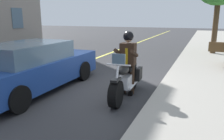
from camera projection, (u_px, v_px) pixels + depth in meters
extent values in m
plane|color=#333335|center=(91.00, 86.00, 6.91)|extent=(80.00, 80.00, 0.00)
cube|color=#E5DB4C|center=(40.00, 79.00, 7.65)|extent=(60.00, 0.16, 0.01)
cylinder|color=black|center=(116.00, 94.00, 5.23)|extent=(0.67, 0.24, 0.66)
cylinder|color=black|center=(132.00, 78.00, 6.66)|extent=(0.67, 0.24, 0.66)
cube|color=silver|center=(125.00, 81.00, 5.95)|extent=(0.58, 0.31, 0.32)
ellipsoid|color=black|center=(123.00, 70.00, 5.68)|extent=(0.58, 0.31, 0.24)
cube|color=black|center=(129.00, 67.00, 6.19)|extent=(0.72, 0.32, 0.12)
cube|color=black|center=(139.00, 74.00, 6.51)|extent=(0.41, 0.14, 0.36)
cube|color=black|center=(125.00, 73.00, 6.65)|extent=(0.41, 0.14, 0.36)
cylinder|color=silver|center=(116.00, 83.00, 5.19)|extent=(0.35, 0.07, 0.76)
cylinder|color=silver|center=(118.00, 65.00, 5.24)|extent=(0.07, 0.60, 0.04)
cube|color=black|center=(116.00, 80.00, 5.15)|extent=(0.37, 0.18, 0.06)
cylinder|color=silver|center=(134.00, 85.00, 6.21)|extent=(0.90, 0.13, 0.08)
cube|color=slate|center=(119.00, 60.00, 5.23)|extent=(0.06, 0.32, 0.28)
cylinder|color=black|center=(132.00, 79.00, 6.14)|extent=(0.14, 0.14, 0.84)
cube|color=black|center=(131.00, 93.00, 6.17)|extent=(0.27, 0.13, 0.10)
cylinder|color=black|center=(124.00, 79.00, 6.22)|extent=(0.14, 0.14, 0.84)
cube|color=black|center=(123.00, 92.00, 6.25)|extent=(0.27, 0.13, 0.10)
cube|color=black|center=(128.00, 54.00, 6.01)|extent=(0.34, 0.42, 0.60)
cube|color=#B28C14|center=(126.00, 57.00, 5.88)|extent=(0.03, 0.07, 0.44)
cylinder|color=black|center=(134.00, 53.00, 5.76)|extent=(0.56, 0.13, 0.28)
cylinder|color=black|center=(118.00, 52.00, 5.91)|extent=(0.56, 0.13, 0.28)
sphere|color=tan|center=(128.00, 38.00, 5.91)|extent=(0.22, 0.22, 0.22)
sphere|color=black|center=(128.00, 36.00, 5.90)|extent=(0.28, 0.28, 0.28)
cube|color=navy|center=(33.00, 71.00, 6.50)|extent=(4.60, 1.80, 0.70)
cube|color=slate|center=(26.00, 54.00, 6.20)|extent=(2.40, 1.60, 0.60)
cylinder|color=black|center=(43.00, 67.00, 8.18)|extent=(0.64, 0.22, 0.64)
cylinder|color=black|center=(83.00, 71.00, 7.54)|extent=(0.64, 0.22, 0.64)
cylinder|color=black|center=(18.00, 99.00, 4.94)|extent=(0.64, 0.22, 0.64)
cylinder|color=#4C3823|center=(215.00, 27.00, 11.99)|extent=(0.28, 0.28, 2.82)
cube|color=slate|center=(17.00, 18.00, 17.89)|extent=(1.10, 0.06, 1.60)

